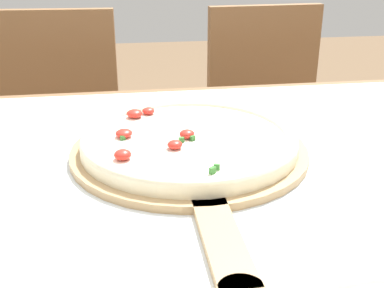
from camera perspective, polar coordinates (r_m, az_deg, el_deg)
name	(u,v)px	position (r m, az deg, el deg)	size (l,w,h in m)	color
dining_table	(206,230)	(0.79, 1.72, -10.10)	(1.41, 0.91, 0.76)	brown
towel_cloth	(207,170)	(0.74, 1.82, -3.05)	(1.33, 0.83, 0.00)	silver
pizza_peel	(191,155)	(0.77, -0.12, -1.34)	(0.38, 0.57, 0.01)	tan
pizza	(189,140)	(0.78, -0.39, 0.51)	(0.35, 0.35, 0.03)	beige
chair_left	(58,136)	(1.57, -15.57, 0.87)	(0.42, 0.42, 0.90)	brown
chair_right	(269,125)	(1.63, 9.15, 2.25)	(0.42, 0.42, 0.90)	brown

